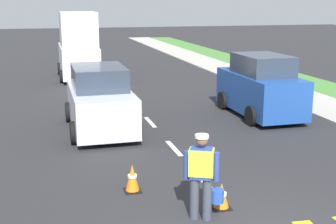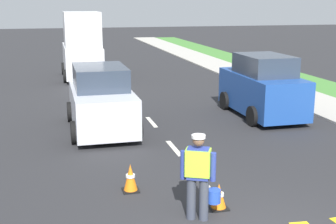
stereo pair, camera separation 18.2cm
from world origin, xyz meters
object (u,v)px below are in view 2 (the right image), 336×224
Objects in this scene: delivery_truck at (82,48)px; car_parked_curbside at (262,88)px; road_worker at (199,173)px; traffic_cone_near at (219,196)px; car_oncoming_lead at (101,101)px; traffic_cone_far at (130,178)px.

delivery_truck is 11.65m from car_parked_curbside.
road_worker is 0.92m from traffic_cone_near.
car_parked_curbside is at bearing 58.70° from traffic_cone_near.
road_worker is 6.91m from car_oncoming_lead.
road_worker is 0.41× the size of car_parked_curbside.
traffic_cone_near is at bearing 32.17° from road_worker.
road_worker is 2.03m from traffic_cone_far.
car_parked_curbside is (5.66, -10.16, -0.58)m from delivery_truck.
road_worker is at bearing -57.78° from traffic_cone_far.
traffic_cone_far is 0.15× the size of car_parked_curbside.
car_parked_curbside reaches higher than road_worker.
car_parked_curbside is (4.73, 7.24, 0.10)m from road_worker.
car_oncoming_lead is at bearing 99.04° from road_worker.
delivery_truck reaches higher than traffic_cone_near.
car_oncoming_lead is (-0.06, 5.19, 0.65)m from traffic_cone_far.
traffic_cone_near is 0.13× the size of car_parked_curbside.
car_parked_curbside is at bearing 4.13° from car_oncoming_lead.
road_worker is at bearing -147.83° from traffic_cone_near.
delivery_truck is at bearing 119.12° from car_parked_curbside.
car_parked_curbside is (5.76, 5.61, 0.73)m from traffic_cone_far.
delivery_truck is at bearing 89.63° from traffic_cone_far.
road_worker is at bearing -86.94° from delivery_truck.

